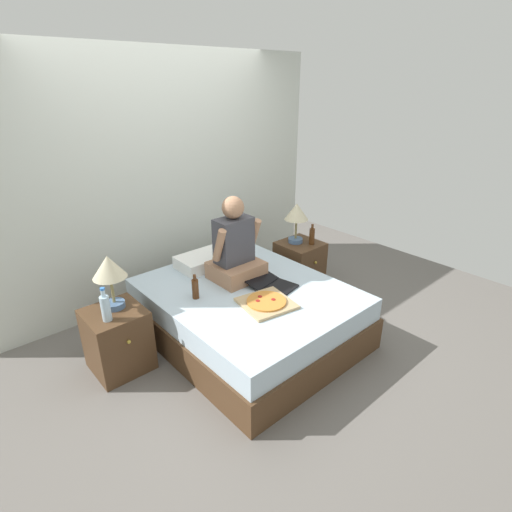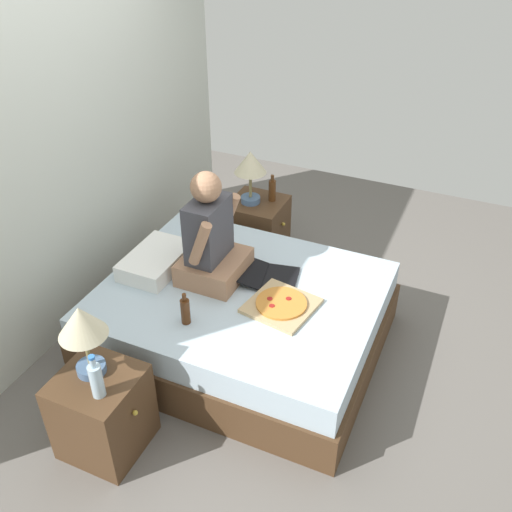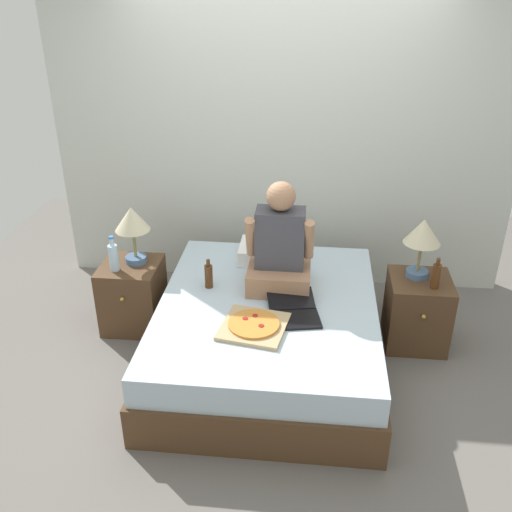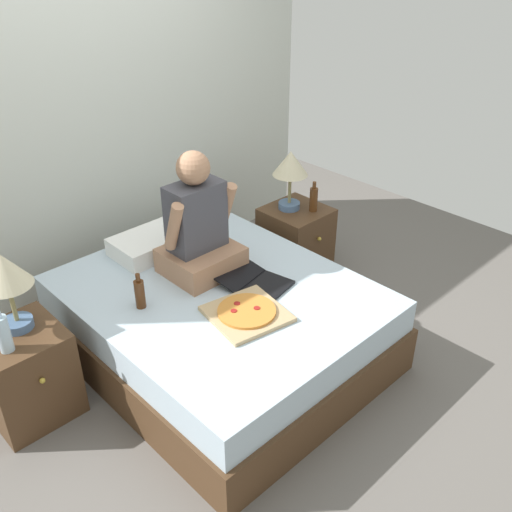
{
  "view_description": "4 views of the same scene",
  "coord_description": "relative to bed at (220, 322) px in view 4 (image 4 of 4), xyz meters",
  "views": [
    {
      "loc": [
        -2.02,
        -2.39,
        2.21
      ],
      "look_at": [
        0.03,
        -0.08,
        0.83
      ],
      "focal_mm": 28.0,
      "sensor_mm": 36.0,
      "label": 1
    },
    {
      "loc": [
        -2.7,
        -1.32,
        2.82
      ],
      "look_at": [
        -0.02,
        -0.12,
        0.81
      ],
      "focal_mm": 40.0,
      "sensor_mm": 36.0,
      "label": 2
    },
    {
      "loc": [
        0.27,
        -3.3,
        2.57
      ],
      "look_at": [
        -0.08,
        0.04,
        0.83
      ],
      "focal_mm": 40.0,
      "sensor_mm": 36.0,
      "label": 3
    },
    {
      "loc": [
        -1.8,
        -2.2,
        2.4
      ],
      "look_at": [
        0.13,
        -0.18,
        0.75
      ],
      "focal_mm": 40.0,
      "sensor_mm": 36.0,
      "label": 4
    }
  ],
  "objects": [
    {
      "name": "lamp_on_right_nightstand",
      "position": [
        1.05,
        0.41,
        0.62
      ],
      "size": [
        0.26,
        0.26,
        0.45
      ],
      "color": "#4C6B93",
      "rests_on": "nightstand_right"
    },
    {
      "name": "lamp_on_left_nightstand",
      "position": [
        -1.04,
        0.41,
        0.62
      ],
      "size": [
        0.26,
        0.26,
        0.45
      ],
      "color": "#4C6B93",
      "rests_on": "nightstand_left"
    },
    {
      "name": "pillow",
      "position": [
        -0.01,
        0.65,
        0.31
      ],
      "size": [
        0.52,
        0.34,
        0.12
      ],
      "primitive_type": "cube",
      "color": "white",
      "rests_on": "bed"
    },
    {
      "name": "ground_plane",
      "position": [
        0.0,
        0.0,
        -0.24
      ],
      "size": [
        5.8,
        5.8,
        0.0
      ],
      "primitive_type": "plane",
      "color": "#66605B"
    },
    {
      "name": "beer_bottle_on_bed",
      "position": [
        -0.44,
        0.17,
        0.34
      ],
      "size": [
        0.06,
        0.06,
        0.22
      ],
      "color": "#4C2811",
      "rests_on": "bed"
    },
    {
      "name": "pizza_box",
      "position": [
        -0.06,
        -0.31,
        0.27
      ],
      "size": [
        0.46,
        0.46,
        0.05
      ],
      "color": "tan",
      "rests_on": "bed"
    },
    {
      "name": "water_bottle",
      "position": [
        -1.16,
        0.27,
        0.4
      ],
      "size": [
        0.07,
        0.07,
        0.28
      ],
      "color": "silver",
      "rests_on": "nightstand_left"
    },
    {
      "name": "nightstand_right",
      "position": [
        1.08,
        0.36,
        0.02
      ],
      "size": [
        0.44,
        0.47,
        0.53
      ],
      "color": "#4C331E",
      "rests_on": "ground"
    },
    {
      "name": "laptop",
      "position": [
        0.18,
        -0.13,
        0.27
      ],
      "size": [
        0.39,
        0.47,
        0.07
      ],
      "color": "black",
      "rests_on": "bed"
    },
    {
      "name": "bed",
      "position": [
        0.0,
        0.0,
        0.0
      ],
      "size": [
        1.53,
        1.86,
        0.5
      ],
      "color": "#4C331E",
      "rests_on": "ground"
    },
    {
      "name": "wall_back",
      "position": [
        0.0,
        1.29,
        1.01
      ],
      "size": [
        3.8,
        0.12,
        2.5
      ],
      "primitive_type": "cube",
      "color": "silver",
      "rests_on": "ground"
    },
    {
      "name": "nightstand_left",
      "position": [
        -1.08,
        0.36,
        0.02
      ],
      "size": [
        0.44,
        0.47,
        0.53
      ],
      "color": "#4C331E",
      "rests_on": "ground"
    },
    {
      "name": "person_seated",
      "position": [
        0.06,
        0.25,
        0.54
      ],
      "size": [
        0.47,
        0.4,
        0.78
      ],
      "color": "#A37556",
      "rests_on": "bed"
    },
    {
      "name": "beer_bottle",
      "position": [
        1.15,
        0.26,
        0.39
      ],
      "size": [
        0.06,
        0.06,
        0.23
      ],
      "color": "#512D14",
      "rests_on": "nightstand_right"
    }
  ]
}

